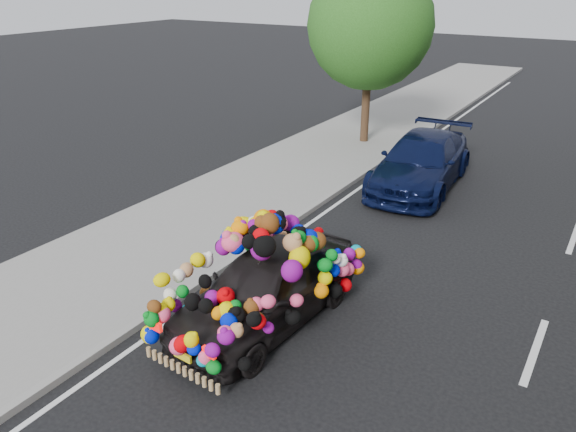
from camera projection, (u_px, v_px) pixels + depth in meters
name	position (u px, v px, depth m)	size (l,w,h in m)	color
ground	(337.00, 290.00, 10.82)	(100.00, 100.00, 0.00)	black
sidewalk	(170.00, 237.00, 12.87)	(4.00, 60.00, 0.12)	gray
kerb	(238.00, 257.00, 11.93)	(0.15, 60.00, 0.13)	gray
lane_markings	(535.00, 350.00, 9.08)	(6.00, 50.00, 0.01)	silver
tree_near_sidewalk	(370.00, 26.00, 18.46)	(4.20, 4.20, 6.13)	#332114
plush_art_car	(267.00, 270.00, 9.48)	(2.26, 4.30, 2.00)	black
navy_sedan	(421.00, 162.00, 15.80)	(2.04, 5.02, 1.46)	black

